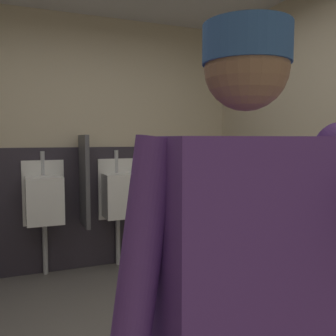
{
  "coord_description": "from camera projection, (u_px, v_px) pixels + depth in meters",
  "views": [
    {
      "loc": [
        -0.6,
        -1.89,
        1.37
      ],
      "look_at": [
        -0.05,
        -0.54,
        1.25
      ],
      "focal_mm": 39.3,
      "sensor_mm": 36.0,
      "label": 1
    }
  ],
  "objects": [
    {
      "name": "wainscot_band_back",
      "position": [
        81.0,
        208.0,
        3.85
      ],
      "size": [
        3.42,
        0.03,
        1.27
      ],
      "primitive_type": "cube",
      "color": "#2D2833",
      "rests_on": "ground_plane"
    },
    {
      "name": "wall_back",
      "position": [
        78.0,
        143.0,
        3.86
      ],
      "size": [
        4.02,
        0.12,
        2.62
      ],
      "primitive_type": "cube",
      "color": "beige",
      "rests_on": "ground_plane"
    },
    {
      "name": "privacy_divider_panel",
      "position": [
        84.0,
        181.0,
        3.63
      ],
      "size": [
        0.04,
        0.4,
        0.9
      ],
      "primitive_type": "cube",
      "color": "#4C4C51"
    },
    {
      "name": "person",
      "position": [
        244.0,
        307.0,
        0.91
      ],
      "size": [
        0.66,
        0.6,
        1.63
      ],
      "color": "#2D3342",
      "rests_on": "ground_plane"
    },
    {
      "name": "urinal_left",
      "position": [
        44.0,
        199.0,
        3.57
      ],
      "size": [
        0.4,
        0.34,
        1.24
      ],
      "color": "white",
      "rests_on": "ground_plane"
    },
    {
      "name": "urinal_middle",
      "position": [
        120.0,
        195.0,
        3.85
      ],
      "size": [
        0.4,
        0.34,
        1.24
      ],
      "color": "white",
      "rests_on": "ground_plane"
    }
  ]
}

